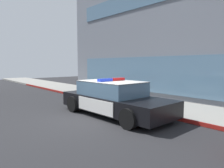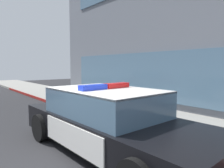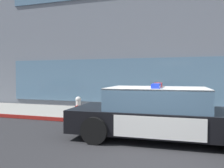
# 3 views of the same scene
# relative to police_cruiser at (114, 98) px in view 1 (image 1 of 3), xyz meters

# --- Properties ---
(ground) EXTENTS (48.00, 48.00, 0.00)m
(ground) POSITION_rel_police_cruiser_xyz_m (-0.15, -1.10, -0.68)
(ground) COLOR #262628
(sidewalk) EXTENTS (48.00, 3.02, 0.15)m
(sidewalk) POSITION_rel_police_cruiser_xyz_m (-0.15, 2.73, -0.61)
(sidewalk) COLOR gray
(sidewalk) RESTS_ON ground
(curb_red_paint) EXTENTS (28.80, 0.04, 0.14)m
(curb_red_paint) POSITION_rel_police_cruiser_xyz_m (-0.15, 1.20, -0.61)
(curb_red_paint) COLOR maroon
(curb_red_paint) RESTS_ON ground
(storefront_building) EXTENTS (20.47, 9.90, 8.38)m
(storefront_building) POSITION_rel_police_cruiser_xyz_m (0.26, 9.20, 3.51)
(storefront_building) COLOR slate
(storefront_building) RESTS_ON ground
(police_cruiser) EXTENTS (5.05, 2.24, 1.49)m
(police_cruiser) POSITION_rel_police_cruiser_xyz_m (0.00, 0.00, 0.00)
(police_cruiser) COLOR black
(police_cruiser) RESTS_ON ground
(fire_hydrant) EXTENTS (0.34, 0.39, 0.73)m
(fire_hydrant) POSITION_rel_police_cruiser_xyz_m (-3.38, 1.87, -0.18)
(fire_hydrant) COLOR silver
(fire_hydrant) RESTS_ON sidewalk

